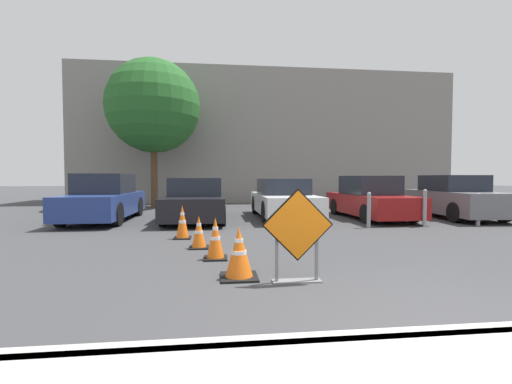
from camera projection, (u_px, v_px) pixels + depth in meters
ground_plane at (274, 216)px, 12.88m from camera, size 96.00×96.00×0.00m
curb_lip at (467, 337)px, 2.95m from camera, size 30.42×0.20×0.14m
road_closed_sign at (298, 233)px, 4.66m from camera, size 0.99×0.20×1.30m
traffic_cone_nearest at (239, 253)px, 4.90m from camera, size 0.53×0.53×0.74m
traffic_cone_second at (215, 239)px, 6.05m from camera, size 0.41×0.41×0.74m
traffic_cone_third at (199, 232)px, 6.98m from camera, size 0.39×0.39×0.66m
traffic_cone_fourth at (182, 222)px, 8.07m from camera, size 0.40×0.40×0.80m
parked_car_nearest at (105, 199)px, 11.42m from camera, size 1.81×4.53×1.57m
parked_car_second at (196, 201)px, 11.39m from camera, size 1.98×4.11×1.42m
parked_car_third at (283, 199)px, 12.30m from camera, size 1.91×4.62×1.40m
parked_car_fourth at (370, 199)px, 12.14m from camera, size 1.84×4.39×1.50m
parked_car_fifth at (454, 198)px, 12.28m from camera, size 2.03×4.36×1.52m
bollard_nearest at (369, 209)px, 9.81m from camera, size 0.12×0.12×1.03m
bollard_second at (425, 207)px, 10.00m from camera, size 0.12×0.12×1.10m
bollard_third at (478, 208)px, 10.19m from camera, size 0.12×0.12×0.98m
building_facade_backdrop at (264, 140)px, 21.73m from camera, size 22.05×5.00×7.67m
street_tree_behind_lot at (153, 106)px, 16.18m from camera, size 4.39×4.39×7.02m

